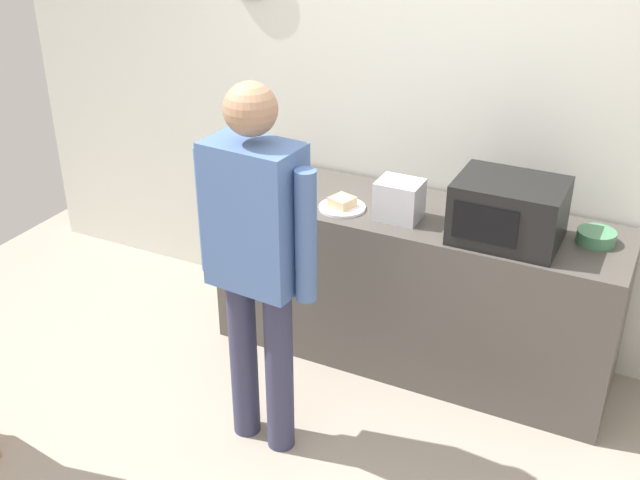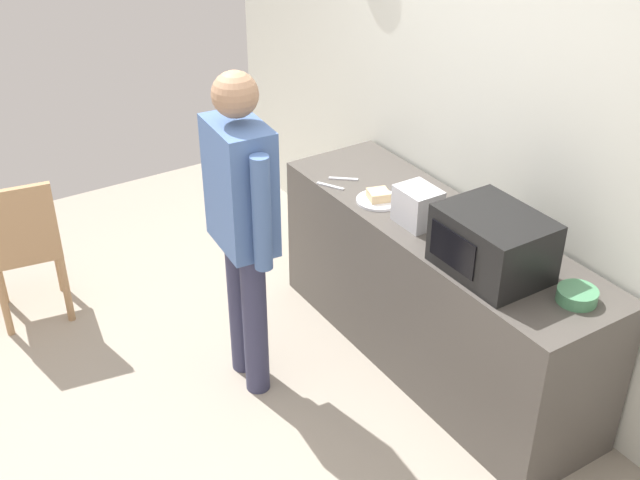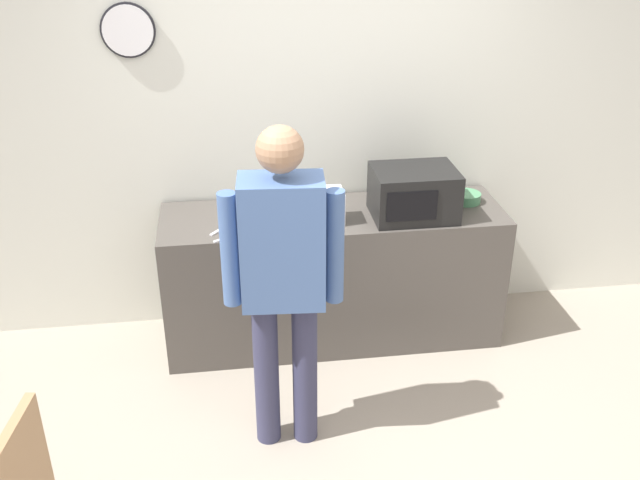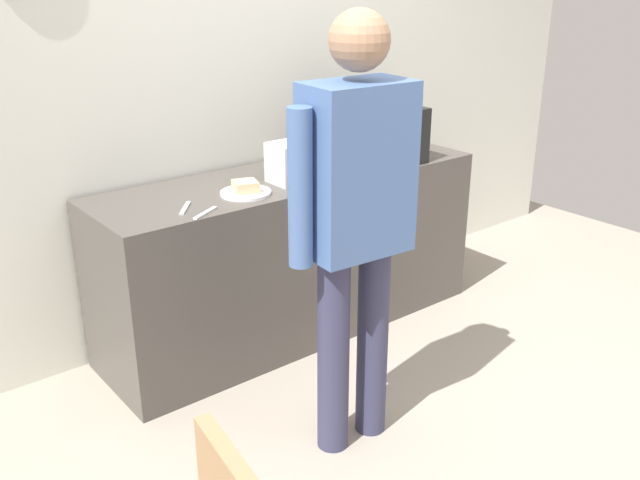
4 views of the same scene
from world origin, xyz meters
The scene contains 10 objects.
ground_plane centered at (0.00, 0.00, 0.00)m, with size 6.00×6.00×0.00m, color #9E9384.
back_wall centered at (0.00, 1.60, 1.30)m, with size 5.40×0.13×2.60m.
kitchen_counter centered at (0.07, 1.22, 0.44)m, with size 2.13×0.62×0.88m, color #4C4742.
microwave centered at (0.54, 1.12, 1.03)m, with size 0.50×0.39×0.30m.
sandwich_plate centered at (-0.30, 1.09, 0.91)m, with size 0.24×0.24×0.07m.
salad_bowl centered at (0.93, 1.28, 0.91)m, with size 0.18×0.18×0.06m, color #4C8E60.
toaster centered at (0.00, 1.11, 0.98)m, with size 0.22×0.18×0.20m, color silver.
fork_utensil centered at (-0.59, 0.96, 0.89)m, with size 0.17×0.02×0.01m, color silver.
spoon_utensil centered at (-0.63, 1.07, 0.89)m, with size 0.17×0.02×0.01m, color silver.
person_standing centered at (-0.33, 0.27, 1.03)m, with size 0.59×0.27×1.76m.
Camera 3 is at (-0.57, -2.75, 2.73)m, focal length 40.31 mm.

